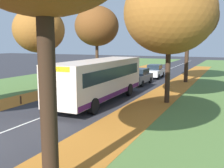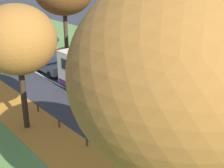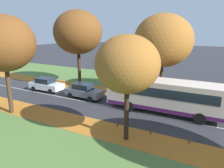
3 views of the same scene
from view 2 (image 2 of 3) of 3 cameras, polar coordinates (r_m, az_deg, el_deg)
The scene contains 14 objects.
leaf_litter_left at distance 21.95m, azimuth -17.57°, elevation -4.21°, with size 2.80×60.00×0.00m, color #B26B23.
grass_verge_right at distance 33.57m, azimuth 0.24°, elevation 5.54°, with size 12.00×90.00×0.01m, color #517538.
leaf_litter_right at distance 26.38m, azimuth 0.98°, elevation 1.13°, with size 2.80×60.00×0.00m, color #B26B23.
road_centre_line at distance 28.78m, azimuth -13.93°, elevation 2.21°, with size 0.12×80.00×0.01m, color silver.
tree_left_nearest at distance 8.48m, azimuth 12.42°, elevation 1.64°, with size 6.09×6.09×9.04m.
tree_left_near at distance 17.50m, azimuth -16.91°, elevation 7.71°, with size 4.21×4.21×7.16m.
tree_right_near at distance 23.99m, azimuth 6.36°, elevation 14.19°, with size 6.21×6.21×8.99m.
bollard_third at distance 14.98m, azimuth 1.52°, elevation -14.48°, with size 0.12×0.12×0.63m, color #4C3823.
bollard_fourth at distance 16.79m, azimuth -4.62°, elevation -10.39°, with size 0.12×0.12×0.56m, color #4C3823.
bollard_fifth at distance 18.73m, azimuth -9.66°, elevation -6.91°, with size 0.12×0.12×0.66m, color #4C3823.
bollard_sixth at distance 20.89m, azimuth -13.43°, elevation -4.17°, with size 0.12×0.12×0.62m, color #4C3823.
bus at distance 20.86m, azimuth 0.58°, elevation 0.55°, with size 2.83×10.45×2.98m.
car_grey_lead at distance 28.03m, azimuth -11.33°, elevation 3.66°, with size 1.80×4.21×1.62m.
car_white_following at distance 32.92m, azimuth -16.16°, elevation 5.84°, with size 1.94×4.28×1.62m.
Camera 2 is at (-11.63, -4.73, 9.05)m, focal length 50.00 mm.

